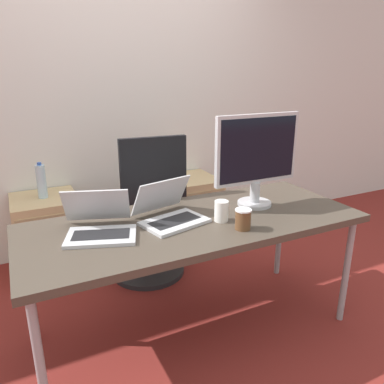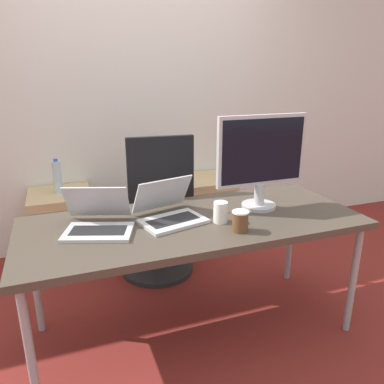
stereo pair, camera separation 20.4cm
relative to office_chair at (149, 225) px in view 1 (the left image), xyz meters
name	(u,v)px [view 1 (the left image)]	position (x,y,z in m)	size (l,w,h in m)	color
ground_plane	(195,329)	(0.03, -0.70, -0.42)	(14.00, 14.00, 0.00)	maroon
wall_back	(118,96)	(0.03, 0.73, 0.88)	(10.00, 0.05, 2.60)	silver
desk	(195,227)	(0.03, -0.70, 0.25)	(1.87, 0.75, 0.72)	#473D33
office_chair	(149,225)	(0.00, 0.00, 0.00)	(0.56, 0.58, 1.10)	#232326
cabinet_left	(48,234)	(-0.66, 0.45, -0.12)	(0.47, 0.49, 0.60)	tan
cabinet_right	(189,209)	(0.55, 0.45, -0.12)	(0.47, 0.49, 0.60)	tan
water_bottle	(41,181)	(-0.66, 0.45, 0.30)	(0.07, 0.07, 0.27)	silver
laptop_left	(170,213)	(-0.10, -0.65, 0.34)	(0.38, 0.40, 0.22)	silver
laptop_right	(100,225)	(-0.48, -0.66, 0.34)	(0.39, 0.43, 0.22)	silver
monitor	(257,157)	(0.46, -0.65, 0.60)	(0.55, 0.21, 0.55)	#B7B7BC
coffee_cup_white	(221,211)	(0.15, -0.78, 0.36)	(0.08, 0.08, 0.11)	white
coffee_cup_brown	(243,219)	(0.19, -0.92, 0.35)	(0.09, 0.09, 0.11)	brown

